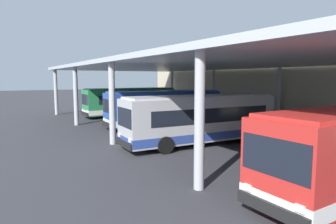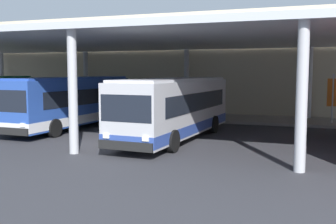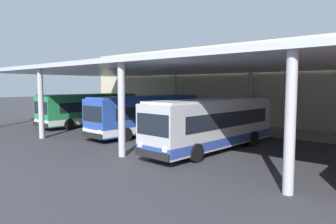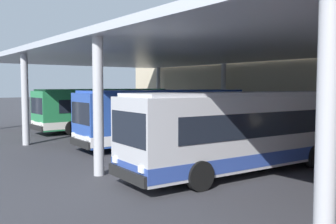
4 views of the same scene
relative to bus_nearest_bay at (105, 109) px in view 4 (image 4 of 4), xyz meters
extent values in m
plane|color=#333338|center=(13.02, -4.53, -1.66)|extent=(200.00, 200.00, 0.00)
cube|color=gray|center=(13.02, 7.22, -1.57)|extent=(42.00, 4.50, 0.18)
cube|color=silver|center=(13.02, 0.97, 3.74)|extent=(40.00, 17.00, 0.30)
cylinder|color=#B2B2B7|center=(-5.48, 8.97, 0.97)|extent=(0.40, 0.40, 5.25)
cylinder|color=#B2B2B7|center=(3.77, -7.03, 0.97)|extent=(0.40, 0.40, 5.25)
cylinder|color=#B2B2B7|center=(3.77, 8.97, 0.97)|extent=(0.40, 0.40, 5.25)
cylinder|color=#B2B2B7|center=(13.02, -7.03, 0.97)|extent=(0.40, 0.40, 5.25)
cylinder|color=#B2B2B7|center=(13.02, 8.97, 0.97)|extent=(0.40, 0.40, 5.25)
cylinder|color=#B2B2B7|center=(22.27, -7.03, 0.97)|extent=(0.40, 0.40, 5.25)
cube|color=#28844C|center=(0.00, 0.00, 0.04)|extent=(2.62, 10.43, 2.70)
cube|color=white|center=(0.00, 0.00, -0.96)|extent=(2.64, 10.45, 0.50)
cube|color=black|center=(0.00, 0.15, 0.34)|extent=(2.64, 8.56, 0.90)
cube|color=black|center=(0.06, -5.15, 0.39)|extent=(2.30, 0.15, 1.10)
cube|color=black|center=(0.06, -5.24, -1.11)|extent=(2.45, 0.19, 0.36)
cube|color=#2A8B50|center=(0.00, 0.00, 1.45)|extent=(2.41, 10.01, 0.12)
cube|color=yellow|center=(0.06, -5.12, 1.21)|extent=(1.75, 0.14, 0.28)
cube|color=white|center=(-0.84, -5.24, -0.76)|extent=(0.28, 0.08, 0.20)
cube|color=white|center=(0.96, -5.22, -0.76)|extent=(0.28, 0.08, 0.20)
cylinder|color=black|center=(-1.19, -3.24, -1.16)|extent=(0.29, 1.00, 1.00)
cylinder|color=black|center=(1.26, -3.21, -1.16)|extent=(0.29, 1.00, 1.00)
cylinder|color=black|center=(-1.26, 2.85, -1.16)|extent=(0.29, 1.00, 1.00)
cylinder|color=black|center=(1.19, 2.87, -1.16)|extent=(0.29, 1.00, 1.00)
cube|color=#284CA8|center=(8.55, -0.50, 0.04)|extent=(2.87, 10.48, 2.70)
cube|color=silver|center=(8.55, -0.50, -0.96)|extent=(2.89, 10.50, 0.50)
cube|color=black|center=(8.55, -0.35, 0.34)|extent=(2.85, 8.61, 0.90)
cube|color=black|center=(8.36, -5.65, 0.39)|extent=(2.30, 0.20, 1.10)
cube|color=black|center=(8.36, -5.74, -1.11)|extent=(2.45, 0.25, 0.36)
cube|color=#2A50B0|center=(8.55, -0.50, 1.45)|extent=(2.66, 10.06, 0.12)
cube|color=yellow|center=(8.36, -5.62, 1.21)|extent=(1.75, 0.18, 0.28)
cube|color=white|center=(7.46, -5.69, -0.76)|extent=(0.28, 0.09, 0.20)
cube|color=white|center=(9.26, -5.76, -0.76)|extent=(0.28, 0.09, 0.20)
cylinder|color=black|center=(7.21, -3.68, -1.16)|extent=(0.32, 1.01, 1.00)
cylinder|color=black|center=(9.65, -3.77, -1.16)|extent=(0.32, 1.01, 1.00)
cylinder|color=black|center=(7.43, 2.40, -1.16)|extent=(0.32, 1.01, 1.00)
cylinder|color=black|center=(9.87, 2.31, -1.16)|extent=(0.32, 1.01, 1.00)
cube|color=#B7B7BC|center=(15.92, -2.11, 0.04)|extent=(3.08, 10.52, 2.70)
cube|color=#2D4799|center=(15.92, -2.11, -0.96)|extent=(3.10, 10.55, 0.50)
cube|color=black|center=(15.93, -1.96, 0.34)|extent=(3.02, 8.66, 0.90)
cube|color=black|center=(15.64, -7.25, 0.39)|extent=(2.30, 0.25, 1.10)
cube|color=black|center=(15.63, -7.34, -1.11)|extent=(2.46, 0.30, 0.36)
cube|color=silver|center=(15.92, -2.11, 1.45)|extent=(2.86, 10.10, 0.12)
cube|color=yellow|center=(15.64, -7.22, 1.21)|extent=(1.75, 0.22, 0.28)
cube|color=white|center=(14.73, -7.28, -0.76)|extent=(0.28, 0.10, 0.20)
cube|color=white|center=(16.53, -7.38, -0.76)|extent=(0.28, 0.10, 0.20)
cylinder|color=black|center=(14.52, -5.26, -1.16)|extent=(0.34, 1.01, 1.00)
cylinder|color=black|center=(16.97, -5.39, -1.16)|extent=(0.34, 1.01, 1.00)
cylinder|color=black|center=(14.86, 0.82, -1.16)|extent=(0.34, 1.01, 1.00)
cylinder|color=black|center=(17.31, 0.68, -1.16)|extent=(0.34, 1.01, 1.00)
cube|color=#4C515B|center=(4.64, 7.22, -1.03)|extent=(1.80, 0.44, 0.08)
cube|color=#4C515B|center=(4.64, 7.42, -0.78)|extent=(1.80, 0.06, 0.44)
cube|color=#2D2D33|center=(3.94, 7.22, -1.25)|extent=(0.10, 0.36, 0.45)
cube|color=#2D2D33|center=(5.34, 7.22, -1.25)|extent=(0.10, 0.36, 0.45)
cylinder|color=#236638|center=(1.35, 6.84, -1.03)|extent=(0.48, 0.48, 0.90)
cylinder|color=black|center=(1.35, 6.84, -0.54)|extent=(0.52, 0.52, 0.08)
camera|label=1|loc=(31.15, -13.77, 2.59)|focal=31.82mm
camera|label=2|loc=(22.71, -21.62, 1.87)|focal=42.90mm
camera|label=3|loc=(26.03, -18.21, 2.33)|focal=32.57mm
camera|label=4|loc=(26.03, -13.50, 1.78)|focal=40.50mm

